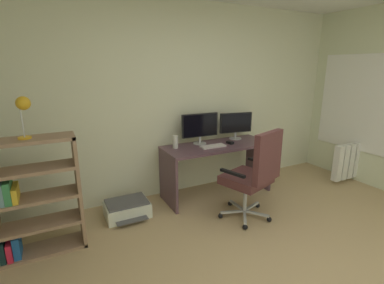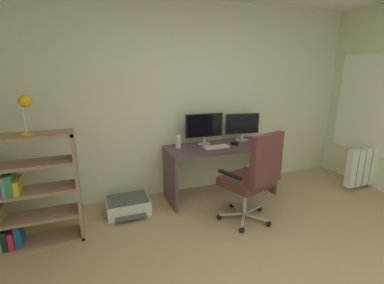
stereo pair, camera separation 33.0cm
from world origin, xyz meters
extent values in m
cube|color=beige|center=(0.00, 2.34, 1.30)|extent=(5.08, 0.10, 2.60)
cube|color=white|center=(2.54, 1.36, 1.22)|extent=(0.01, 1.37, 1.37)
cube|color=white|center=(2.53, 1.36, 1.22)|extent=(0.02, 1.45, 1.45)
cube|color=#573C48|center=(0.30, 1.91, 0.71)|extent=(1.51, 0.58, 0.04)
cube|color=#573C48|center=(-0.44, 1.91, 0.35)|extent=(0.04, 0.56, 0.69)
cube|color=#573C48|center=(1.03, 1.91, 0.35)|extent=(0.04, 0.56, 0.69)
cylinder|color=#B2B5B7|center=(0.10, 2.07, 0.74)|extent=(0.18, 0.18, 0.01)
cylinder|color=#B2B5B7|center=(0.10, 2.07, 0.79)|extent=(0.03, 0.03, 0.10)
cube|color=black|center=(0.10, 2.07, 0.99)|extent=(0.53, 0.06, 0.32)
cube|color=black|center=(0.10, 2.04, 0.99)|extent=(0.49, 0.03, 0.29)
cylinder|color=#B2B5B7|center=(0.70, 2.07, 0.74)|extent=(0.18, 0.18, 0.01)
cylinder|color=#B2B5B7|center=(0.70, 2.07, 0.79)|extent=(0.03, 0.03, 0.10)
cube|color=black|center=(0.70, 2.07, 0.97)|extent=(0.49, 0.12, 0.29)
cube|color=black|center=(0.70, 2.04, 0.97)|extent=(0.45, 0.08, 0.26)
cube|color=silver|center=(0.18, 1.84, 0.74)|extent=(0.34, 0.14, 0.02)
cube|color=black|center=(0.48, 1.87, 0.75)|extent=(0.08, 0.11, 0.03)
cylinder|color=silver|center=(-0.29, 2.02, 0.81)|extent=(0.07, 0.07, 0.17)
cube|color=#B7BABC|center=(0.41, 1.27, 0.07)|extent=(0.29, 0.13, 0.02)
sphere|color=black|center=(0.55, 1.32, 0.03)|extent=(0.06, 0.06, 0.06)
cube|color=#B7BABC|center=(0.27, 1.37, 0.07)|extent=(0.03, 0.30, 0.02)
sphere|color=black|center=(0.27, 1.52, 0.03)|extent=(0.06, 0.06, 0.06)
cube|color=#B7BABC|center=(0.13, 1.27, 0.07)|extent=(0.30, 0.12, 0.02)
sphere|color=black|center=(-0.02, 1.31, 0.03)|extent=(0.06, 0.06, 0.06)
cube|color=#B7BABC|center=(0.18, 1.10, 0.07)|extent=(0.20, 0.26, 0.02)
sphere|color=black|center=(0.09, 0.98, 0.03)|extent=(0.06, 0.06, 0.06)
cube|color=#B7BABC|center=(0.36, 1.10, 0.07)|extent=(0.20, 0.26, 0.02)
sphere|color=black|center=(0.45, 0.98, 0.03)|extent=(0.06, 0.06, 0.06)
cylinder|color=#B7BABC|center=(0.27, 1.22, 0.25)|extent=(0.04, 0.04, 0.37)
cube|color=#572D30|center=(0.27, 1.22, 0.49)|extent=(0.63, 0.60, 0.10)
cube|color=#572D30|center=(0.35, 0.98, 0.82)|extent=(0.47, 0.22, 0.56)
cube|color=black|center=(0.01, 1.14, 0.64)|extent=(0.14, 0.32, 0.03)
cube|color=black|center=(0.53, 1.31, 0.64)|extent=(0.14, 0.32, 0.03)
cube|color=#937259|center=(-1.53, 1.59, 0.57)|extent=(0.03, 0.30, 1.15)
cube|color=#937259|center=(-1.98, 1.59, 1.13)|extent=(0.94, 0.30, 0.03)
cube|color=#937259|center=(-1.98, 1.59, 0.02)|extent=(0.94, 0.30, 0.03)
cube|color=#937259|center=(-1.98, 1.59, 0.30)|extent=(0.87, 0.30, 0.03)
cube|color=#937259|center=(-1.98, 1.59, 0.57)|extent=(0.87, 0.30, 0.03)
cube|color=#937259|center=(-1.98, 1.59, 0.85)|extent=(0.87, 0.30, 0.03)
cube|color=black|center=(-2.23, 1.59, 0.13)|extent=(0.05, 0.26, 0.20)
cube|color=red|center=(-2.18, 1.59, 0.12)|extent=(0.05, 0.26, 0.18)
cube|color=#1C55A0|center=(-2.12, 1.58, 0.14)|extent=(0.06, 0.21, 0.22)
cube|color=#638D99|center=(-2.16, 1.58, 0.69)|extent=(0.03, 0.25, 0.20)
cube|color=#34804C|center=(-2.11, 1.59, 0.69)|extent=(0.05, 0.27, 0.20)
cube|color=gold|center=(-2.06, 1.58, 0.66)|extent=(0.04, 0.25, 0.14)
cylinder|color=gold|center=(-1.92, 1.59, 1.16)|extent=(0.11, 0.11, 0.02)
cylinder|color=silver|center=(-1.92, 1.59, 1.29)|extent=(0.01, 0.01, 0.26)
sphere|color=gold|center=(-1.89, 1.59, 1.46)|extent=(0.12, 0.12, 0.12)
cube|color=silver|center=(-1.00, 1.88, 0.09)|extent=(0.52, 0.37, 0.18)
cube|color=#4C4C51|center=(-1.00, 1.88, 0.19)|extent=(0.47, 0.34, 0.02)
cube|color=#4C4C51|center=(-1.00, 1.65, 0.05)|extent=(0.36, 0.10, 0.01)
cube|color=white|center=(2.11, 1.36, 0.34)|extent=(0.10, 0.10, 0.56)
cube|color=white|center=(2.24, 1.36, 0.34)|extent=(0.10, 0.10, 0.56)
cube|color=white|center=(2.38, 1.36, 0.34)|extent=(0.10, 0.10, 0.56)
cube|color=white|center=(2.51, 1.36, 0.34)|extent=(0.10, 0.10, 0.56)
cube|color=white|center=(2.64, 1.36, 0.34)|extent=(0.10, 0.10, 0.56)
cube|color=white|center=(2.78, 1.36, 0.34)|extent=(0.10, 0.10, 0.56)
camera|label=1|loc=(-1.70, -1.23, 1.77)|focal=26.35mm
camera|label=2|loc=(-1.40, -1.37, 1.77)|focal=26.35mm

